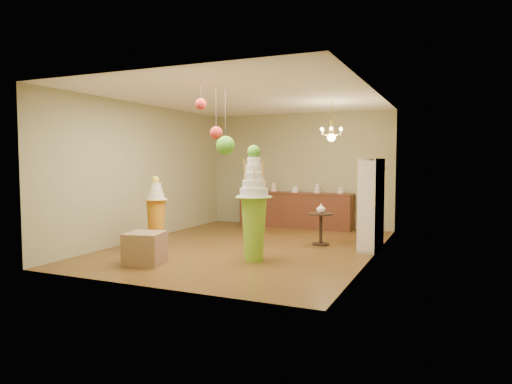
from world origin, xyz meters
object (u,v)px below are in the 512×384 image
at_px(round_table, 321,224).
at_px(sideboard, 295,209).
at_px(pedestal_green, 254,214).
at_px(pedestal_orange, 156,219).

bearing_deg(round_table, sideboard, 121.01).
xyz_separation_m(pedestal_green, sideboard, (-0.65, 4.13, -0.36)).
bearing_deg(round_table, pedestal_orange, -146.68).
relative_size(pedestal_green, sideboard, 0.67).
height_order(pedestal_green, pedestal_orange, pedestal_green).
distance_m(pedestal_green, sideboard, 4.20).
xyz_separation_m(pedestal_orange, sideboard, (1.50, 4.02, -0.14)).
bearing_deg(sideboard, pedestal_green, -81.05).
height_order(pedestal_orange, round_table, pedestal_orange).
bearing_deg(pedestal_green, round_table, 71.43).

